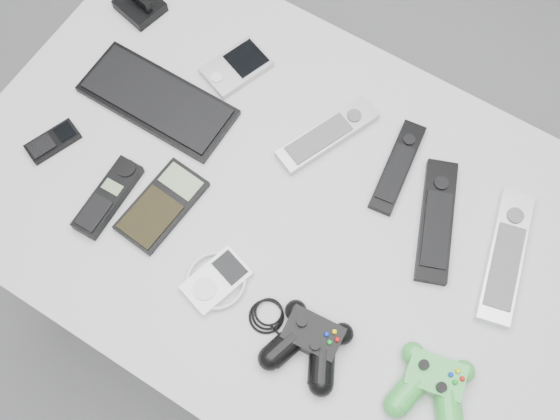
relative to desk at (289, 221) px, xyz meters
The scene contains 15 objects.
floor 0.73m from the desk, 54.55° to the right, with size 3.50×3.50×0.00m, color slate.
desk is the anchor object (origin of this frame).
pda_keyboard 0.34m from the desk, behind, with size 0.29×0.12×0.02m, color black.
dock_bracket 0.53m from the desk, 156.55° to the left, with size 0.08×0.07×0.05m, color black.
pda 0.31m from the desk, 141.28° to the left, with size 0.08×0.12×0.02m, color #A5A4AB.
remote_silver_a 0.18m from the desk, 95.11° to the left, with size 0.05×0.20×0.02m, color #A5A4AB.
remote_black_a 0.22m from the desk, 53.04° to the left, with size 0.04×0.19×0.02m, color black.
remote_black_b 0.27m from the desk, 25.70° to the left, with size 0.05×0.23×0.02m, color black.
remote_silver_b 0.39m from the desk, 17.72° to the left, with size 0.06×0.24×0.02m, color silver.
mobile_phone 0.46m from the desk, 164.50° to the right, with size 0.04×0.10×0.02m, color black.
cordless_handset 0.33m from the desk, 150.80° to the right, with size 0.05×0.15×0.02m, color black.
calculator 0.24m from the desk, 148.29° to the right, with size 0.08×0.17×0.02m, color black.
mp3_player 0.20m from the desk, 100.56° to the right, with size 0.10×0.11×0.02m, color white.
controller_black 0.26m from the desk, 50.95° to the right, with size 0.22×0.14×0.04m, color black, non-canonical shape.
controller_green 0.39m from the desk, 22.06° to the right, with size 0.13×0.14×0.04m, color #278825, non-canonical shape.
Camera 1 is at (0.15, -0.29, 1.87)m, focal length 42.00 mm.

